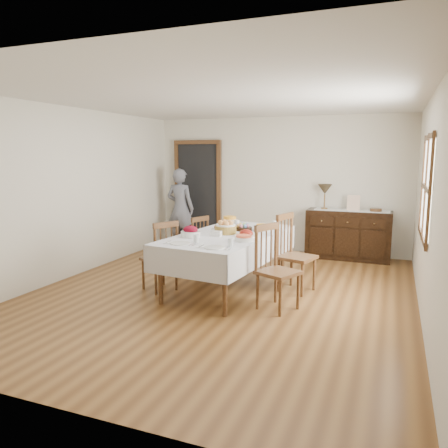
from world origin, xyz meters
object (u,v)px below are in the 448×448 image
(person, at_px, (180,206))
(table_lamp, at_px, (325,190))
(chair_right_near, at_px, (275,267))
(sideboard, at_px, (348,235))
(chair_left_near, at_px, (161,256))
(chair_right_far, at_px, (293,252))
(dining_table, at_px, (228,241))
(chair_left_far, at_px, (195,244))

(person, xyz_separation_m, table_lamp, (2.84, 0.23, 0.39))
(chair_right_near, height_order, person, person)
(sideboard, distance_m, person, 3.32)
(chair_right_near, xyz_separation_m, person, (-2.71, 2.80, 0.33))
(sideboard, distance_m, table_lamp, 0.92)
(chair_left_near, height_order, chair_right_near, chair_right_near)
(chair_right_far, height_order, table_lamp, table_lamp)
(chair_right_far, xyz_separation_m, table_lamp, (0.07, 2.23, 0.70))
(sideboard, bearing_deg, dining_table, -119.32)
(chair_left_far, relative_size, person, 0.54)
(table_lamp, bearing_deg, chair_left_far, -132.35)
(chair_left_near, distance_m, person, 2.91)
(dining_table, height_order, person, person)
(chair_right_far, bearing_deg, sideboard, 2.94)
(sideboard, relative_size, person, 0.86)
(chair_left_far, relative_size, table_lamp, 2.01)
(chair_left_far, height_order, chair_right_far, chair_right_far)
(chair_right_far, height_order, person, person)
(dining_table, relative_size, table_lamp, 5.23)
(dining_table, relative_size, person, 1.40)
(chair_left_far, xyz_separation_m, sideboard, (2.18, 1.89, -0.02))
(table_lamp, bearing_deg, dining_table, -110.72)
(chair_left_near, bearing_deg, dining_table, 145.01)
(chair_left_far, xyz_separation_m, person, (-1.11, 1.67, 0.39))
(dining_table, xyz_separation_m, chair_left_far, (-0.79, 0.59, -0.23))
(dining_table, distance_m, table_lamp, 2.72)
(chair_right_near, distance_m, chair_right_far, 0.80)
(chair_right_near, xyz_separation_m, table_lamp, (0.13, 3.03, 0.72))
(dining_table, distance_m, chair_left_far, 1.01)
(dining_table, bearing_deg, chair_left_near, -146.75)
(chair_left_far, xyz_separation_m, chair_right_near, (1.61, -1.12, 0.06))
(dining_table, height_order, sideboard, sideboard)
(table_lamp, bearing_deg, person, -175.39)
(dining_table, relative_size, chair_left_near, 2.44)
(chair_left_far, bearing_deg, table_lamp, 158.24)
(sideboard, relative_size, table_lamp, 3.22)
(chair_right_near, bearing_deg, chair_left_far, 79.38)
(dining_table, xyz_separation_m, person, (-1.90, 2.26, 0.16))
(dining_table, distance_m, person, 2.96)
(dining_table, bearing_deg, sideboard, 67.08)
(chair_right_far, distance_m, table_lamp, 2.34)
(chair_right_near, bearing_deg, chair_right_far, 20.42)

